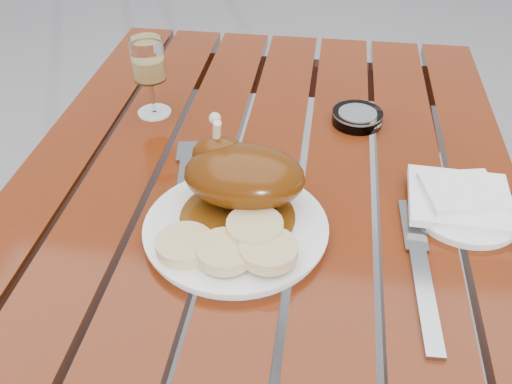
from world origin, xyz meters
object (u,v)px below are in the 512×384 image
at_px(table, 260,342).
at_px(dinner_plate, 236,229).
at_px(side_plate, 466,211).
at_px(ashtray, 357,117).
at_px(wine_glass, 150,78).

distance_m(table, dinner_plate, 0.40).
relative_size(dinner_plate, side_plate, 1.62).
distance_m(dinner_plate, ashtray, 0.37).
relative_size(side_plate, ashtray, 1.75).
bearing_deg(table, side_plate, -2.52).
bearing_deg(table, dinner_plate, -102.56).
relative_size(table, side_plate, 7.49).
bearing_deg(dinner_plate, table, 77.44).
distance_m(table, side_plate, 0.49).
distance_m(wine_glass, side_plate, 0.58).
bearing_deg(wine_glass, ashtray, 2.62).
height_order(table, side_plate, side_plate).
xyz_separation_m(wine_glass, ashtray, (0.38, 0.02, -0.06)).
bearing_deg(ashtray, table, -122.90).
xyz_separation_m(table, wine_glass, (-0.23, 0.21, 0.45)).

